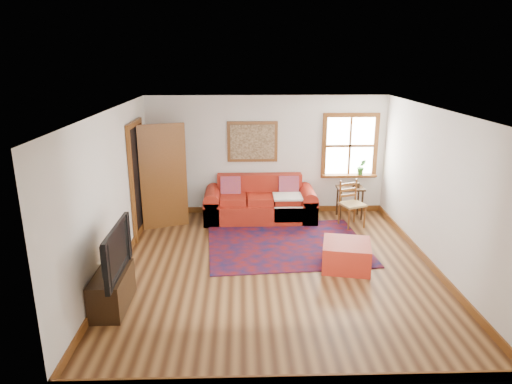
{
  "coord_description": "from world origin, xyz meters",
  "views": [
    {
      "loc": [
        -0.52,
        -6.66,
        3.26
      ],
      "look_at": [
        -0.29,
        0.6,
        1.09
      ],
      "focal_mm": 32.0,
      "sensor_mm": 36.0,
      "label": 1
    }
  ],
  "objects_px": {
    "red_leather_sofa": "(260,205)",
    "media_cabinet": "(112,290)",
    "side_table": "(350,193)",
    "red_ottoman": "(346,255)",
    "ladder_back_chair": "(351,202)"
  },
  "relations": [
    {
      "from": "red_leather_sofa",
      "to": "media_cabinet",
      "type": "height_order",
      "value": "red_leather_sofa"
    },
    {
      "from": "red_leather_sofa",
      "to": "side_table",
      "type": "bearing_deg",
      "value": 0.82
    },
    {
      "from": "side_table",
      "to": "media_cabinet",
      "type": "relative_size",
      "value": 0.72
    },
    {
      "from": "red_ottoman",
      "to": "media_cabinet",
      "type": "height_order",
      "value": "media_cabinet"
    },
    {
      "from": "red_ottoman",
      "to": "media_cabinet",
      "type": "distance_m",
      "value": 3.59
    },
    {
      "from": "ladder_back_chair",
      "to": "side_table",
      "type": "bearing_deg",
      "value": 79.18
    },
    {
      "from": "red_leather_sofa",
      "to": "ladder_back_chair",
      "type": "height_order",
      "value": "ladder_back_chair"
    },
    {
      "from": "red_leather_sofa",
      "to": "side_table",
      "type": "distance_m",
      "value": 1.89
    },
    {
      "from": "ladder_back_chair",
      "to": "media_cabinet",
      "type": "relative_size",
      "value": 1.0
    },
    {
      "from": "red_ottoman",
      "to": "ladder_back_chair",
      "type": "bearing_deg",
      "value": 87.42
    },
    {
      "from": "red_leather_sofa",
      "to": "media_cabinet",
      "type": "distance_m",
      "value": 4.04
    },
    {
      "from": "red_ottoman",
      "to": "ladder_back_chair",
      "type": "height_order",
      "value": "ladder_back_chair"
    },
    {
      "from": "red_leather_sofa",
      "to": "ladder_back_chair",
      "type": "distance_m",
      "value": 1.85
    },
    {
      "from": "media_cabinet",
      "to": "red_ottoman",
      "type": "bearing_deg",
      "value": 17.95
    },
    {
      "from": "media_cabinet",
      "to": "side_table",
      "type": "bearing_deg",
      "value": 40.91
    }
  ]
}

